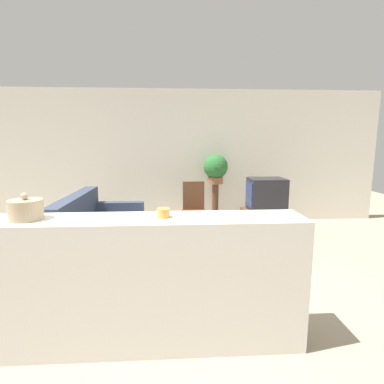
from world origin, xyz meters
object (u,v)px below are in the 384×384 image
(decorative_bowl, at_px, (26,209))
(wooden_chair, at_px, (194,207))
(couch, at_px, (101,236))
(potted_plant, at_px, (216,168))
(television, at_px, (266,194))

(decorative_bowl, bearing_deg, wooden_chair, 63.82)
(couch, distance_m, potted_plant, 2.57)
(television, relative_size, wooden_chair, 0.65)
(decorative_bowl, bearing_deg, couch, 88.11)
(wooden_chair, relative_size, decorative_bowl, 3.80)
(couch, height_order, decorative_bowl, decorative_bowl)
(decorative_bowl, bearing_deg, potted_plant, 60.95)
(couch, relative_size, potted_plant, 3.14)
(potted_plant, distance_m, decorative_bowl, 3.99)
(couch, bearing_deg, television, 16.46)
(potted_plant, bearing_deg, decorative_bowl, -119.05)
(couch, relative_size, decorative_bowl, 7.21)
(potted_plant, bearing_deg, wooden_chair, -133.87)
(wooden_chair, height_order, decorative_bowl, decorative_bowl)
(wooden_chair, bearing_deg, couch, -142.87)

